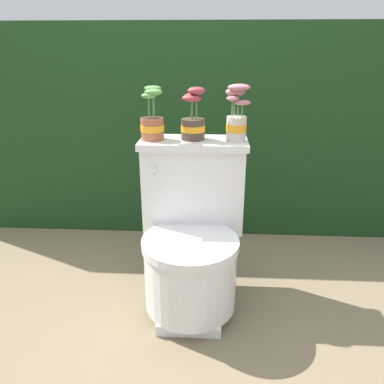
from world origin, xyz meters
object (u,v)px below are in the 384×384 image
object	(u,v)px
toilet	(192,236)
potted_plant_left	(152,122)
potted_plant_midleft	(193,121)
potted_plant_middle	(237,117)

from	to	relation	value
toilet	potted_plant_left	bearing A→B (deg)	144.16
potted_plant_left	potted_plant_midleft	distance (m)	0.18
potted_plant_left	potted_plant_middle	distance (m)	0.37
toilet	potted_plant_left	xyz separation A→B (m)	(-0.18, 0.13, 0.49)
potted_plant_middle	potted_plant_left	bearing A→B (deg)	179.79
toilet	potted_plant_left	world-z (taller)	potted_plant_left
toilet	potted_plant_middle	bearing A→B (deg)	34.75
toilet	potted_plant_midleft	bearing A→B (deg)	91.02
potted_plant_midleft	potted_plant_middle	world-z (taller)	potted_plant_middle
toilet	potted_plant_middle	xyz separation A→B (m)	(0.19, 0.13, 0.52)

